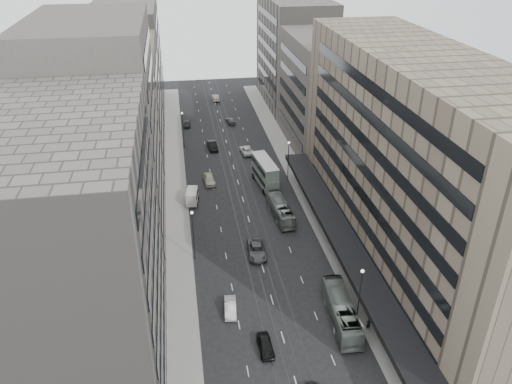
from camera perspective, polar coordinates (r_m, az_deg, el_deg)
ground at (r=67.82m, az=2.00°, el=-12.74°), size 220.00×220.00×0.00m
sidewalk_right at (r=100.74m, az=4.60°, el=2.06°), size 4.00×125.00×0.15m
sidewalk_left at (r=98.19m, az=-9.15°, el=1.03°), size 4.00×125.00×0.15m
department_store at (r=72.58m, az=17.82°, el=2.84°), size 19.20×60.00×30.00m
building_right_mid at (r=111.78m, az=7.92°, el=11.16°), size 15.00×28.00×24.00m
building_right_far at (r=139.25m, az=4.38°, el=15.60°), size 15.00×32.00×28.00m
building_left_a at (r=52.54m, az=-19.78°, el=-7.83°), size 15.00×28.00×30.00m
building_left_b at (r=75.13m, az=-17.10°, el=5.54°), size 15.00×26.00×34.00m
building_left_c at (r=101.82m, az=-15.19°, el=9.01°), size 15.00×28.00×25.00m
building_left_d at (r=133.04m, az=-14.23°, el=14.25°), size 15.00×38.00×28.00m
lamp_right_near at (r=63.14m, az=11.81°, el=-10.93°), size 0.44×0.44×8.32m
lamp_right_far at (r=95.85m, az=3.73°, el=4.05°), size 0.44×0.44×8.32m
lamp_left_near at (r=73.46m, az=-7.22°, el=-4.29°), size 0.44×0.44×8.32m
lamp_left_far at (r=112.16m, az=-8.36°, el=7.51°), size 0.44×0.44×8.32m
bus_near at (r=65.32m, az=9.70°, el=-13.23°), size 3.54×11.87×3.26m
bus_far at (r=85.33m, az=2.80°, el=-2.01°), size 3.16×10.65×2.93m
double_decker at (r=95.08m, az=1.03°, el=2.31°), size 3.93×9.80×5.22m
vw_microbus at (r=64.23m, az=10.45°, el=-14.42°), size 2.52×4.92×2.57m
panel_van at (r=90.09m, az=-7.32°, el=-0.49°), size 2.49×4.35×2.61m
sedan_0 at (r=61.48m, az=1.10°, el=-17.15°), size 1.77×4.24×1.43m
sedan_1 at (r=66.39m, az=-2.95°, el=-13.04°), size 1.85×4.37×1.40m
sedan_2 at (r=76.24m, az=0.10°, el=-6.67°), size 3.02×5.93×1.60m
sedan_4 at (r=97.01m, az=-5.36°, el=1.45°), size 2.34×5.15×1.71m
sedan_5 at (r=112.12m, az=-5.00°, el=5.30°), size 2.29×5.28×1.69m
sedan_6 at (r=109.70m, az=-1.07°, el=4.82°), size 3.11×5.66×1.50m
sedan_7 at (r=127.30m, az=-2.92°, el=8.15°), size 2.40×4.81×1.34m
sedan_8 at (r=126.12m, az=-7.88°, el=7.73°), size 1.94×4.17×1.38m
sedan_9 at (r=145.04m, az=-4.66°, el=10.71°), size 1.90×5.01×1.63m
pedestrian at (r=65.11m, az=12.73°, el=-14.48°), size 0.68×0.49×1.76m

